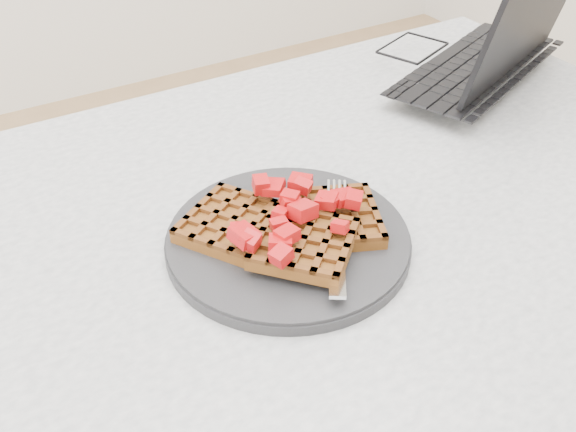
# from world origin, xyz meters

# --- Properties ---
(table) EXTENTS (1.20, 0.80, 0.75)m
(table) POSITION_xyz_m (0.00, 0.00, 0.64)
(table) COLOR beige
(table) RESTS_ON ground
(plate) EXTENTS (0.26, 0.26, 0.02)m
(plate) POSITION_xyz_m (-0.05, -0.02, 0.76)
(plate) COLOR black
(plate) RESTS_ON table
(waffles) EXTENTS (0.23, 0.21, 0.03)m
(waffles) POSITION_xyz_m (-0.05, -0.02, 0.78)
(waffles) COLOR brown
(waffles) RESTS_ON plate
(strawberry_pile) EXTENTS (0.15, 0.15, 0.02)m
(strawberry_pile) POSITION_xyz_m (-0.05, -0.02, 0.80)
(strawberry_pile) COLOR #980005
(strawberry_pile) RESTS_ON waffles
(fork) EXTENTS (0.12, 0.16, 0.02)m
(fork) POSITION_xyz_m (-0.01, -0.05, 0.77)
(fork) COLOR silver
(fork) RESTS_ON plate
(laptop) EXTENTS (0.41, 0.36, 0.24)m
(laptop) POSITION_xyz_m (0.41, 0.20, 0.79)
(laptop) COLOR black
(laptop) RESTS_ON table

